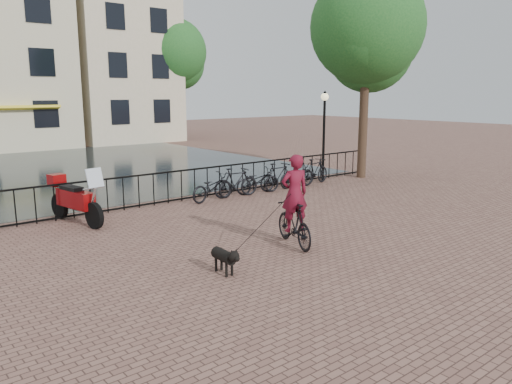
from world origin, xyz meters
TOP-DOWN VIEW (x-y plane):
  - ground at (0.00, 0.00)m, footprint 100.00×100.00m
  - canal_water at (0.00, 17.30)m, footprint 20.00×20.00m
  - railing at (0.00, 8.00)m, footprint 20.00×0.05m
  - canal_house_right at (8.50, 30.00)m, footprint 7.00×9.00m
  - tree_near_right at (9.20, 7.30)m, footprint 4.48×4.48m
  - tree_far_right at (12.00, 27.00)m, footprint 4.76×4.76m
  - lamp_post at (7.20, 7.60)m, footprint 0.30×0.30m
  - cyclist at (0.50, 2.23)m, footprint 1.05×1.87m
  - dog at (-1.81, 1.79)m, footprint 0.33×0.86m
  - motorcycle at (-2.64, 7.39)m, footprint 0.94×2.33m
  - parked_bike_0 at (1.80, 7.40)m, footprint 1.79×0.85m
  - parked_bike_1 at (2.75, 7.40)m, footprint 1.71×0.67m
  - parked_bike_2 at (3.70, 7.40)m, footprint 1.78×0.82m
  - parked_bike_3 at (4.65, 7.40)m, footprint 1.67×0.48m
  - parked_bike_4 at (5.60, 7.40)m, footprint 1.73×0.63m
  - parked_bike_5 at (6.55, 7.40)m, footprint 1.72×0.74m

SIDE VIEW (x-z plane):
  - ground at x=0.00m, z-range 0.00..0.00m
  - canal_water at x=0.00m, z-range 0.00..0.00m
  - dog at x=-1.81m, z-range 0.00..0.57m
  - parked_bike_0 at x=1.80m, z-range 0.00..0.90m
  - parked_bike_2 at x=3.70m, z-range 0.00..0.90m
  - parked_bike_4 at x=5.60m, z-range 0.00..0.90m
  - parked_bike_1 at x=2.75m, z-range 0.00..1.00m
  - parked_bike_3 at x=4.65m, z-range 0.00..1.00m
  - parked_bike_5 at x=6.55m, z-range 0.00..1.00m
  - railing at x=0.00m, z-range -0.01..1.02m
  - motorcycle at x=-2.64m, z-range 0.00..1.62m
  - cyclist at x=0.50m, z-range -0.30..2.17m
  - lamp_post at x=7.20m, z-range 0.65..4.10m
  - tree_near_right at x=9.20m, z-range 1.85..10.09m
  - tree_far_right at x=12.00m, z-range 1.97..10.73m
  - canal_house_right at x=8.50m, z-range 0.00..13.30m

